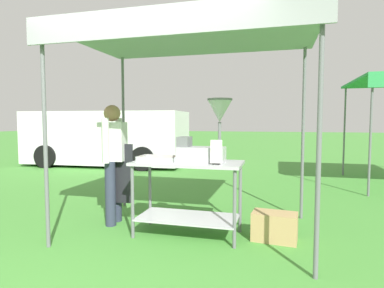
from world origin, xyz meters
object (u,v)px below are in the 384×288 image
Objects in this scene: stall_canopy at (190,41)px; van_white at (108,137)px; donut_cart at (188,183)px; menu_sign at (216,154)px; vendor at (113,158)px; donut_tray at (159,160)px; supply_crate at (275,227)px; donut_fryer at (207,136)px.

stall_canopy reaches higher than van_white.
donut_cart is 0.26× the size of van_white.
menu_sign is (0.38, -0.18, 0.38)m from donut_cart.
vendor is (-1.09, 0.17, 0.26)m from donut_cart.
vendor is at bearing 159.36° from donut_tray.
menu_sign is (0.72, -0.07, 0.10)m from donut_tray.
van_white is (-3.85, 5.55, -0.05)m from donut_tray.
vendor is 3.00× the size of supply_crate.
donut_fryer is at bearing -50.80° from van_white.
donut_fryer is at bearing 12.09° from donut_tray.
stall_canopy is at bearing 32.74° from donut_tray.
menu_sign reaches higher than supply_crate.
menu_sign is 1.52m from vendor.
donut_cart is 6.86m from van_white.
vendor is at bearing 177.56° from supply_crate.
supply_crate is at bearing 5.30° from donut_fryer.
donut_tray is (-0.33, -0.21, -1.44)m from stall_canopy.
donut_fryer is 1.40× the size of supply_crate.
donut_tray is 0.88× the size of supply_crate.
donut_fryer reaches higher than supply_crate.
van_white is (-4.18, 5.33, -1.49)m from stall_canopy.
menu_sign is (0.14, -0.19, -0.19)m from donut_fryer.
donut_fryer is 0.30m from menu_sign.
supply_crate is (2.12, -0.09, -0.74)m from vendor.
vendor is (-0.76, 0.29, -0.02)m from donut_tray.
van_white is at bearing 129.20° from donut_fryer.
donut_fryer reaches higher than vendor.
van_white reaches higher than donut_fryer.
stall_canopy is 1.83m from vendor.
donut_tray is at bearing -171.81° from supply_crate.
stall_canopy is 1.49m from donut_tray.
van_white is (-4.18, 5.43, 0.23)m from donut_cart.
menu_sign is at bearing -25.18° from donut_cart.
donut_cart is at bearing -90.00° from stall_canopy.
donut_tray is 1.57m from supply_crate.
menu_sign is 1.11m from supply_crate.
donut_tray reaches higher than supply_crate.
vendor is at bearing 173.00° from donut_fryer.
menu_sign is at bearing -5.27° from donut_tray.
vendor is (-1.48, 0.35, -0.12)m from menu_sign.
donut_cart is at bearing -178.03° from donut_fryer.
vendor reaches higher than donut_cart.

